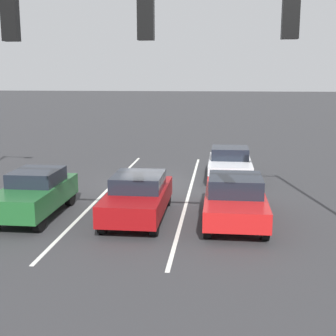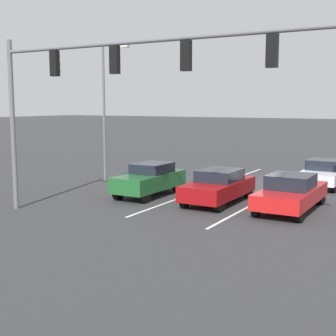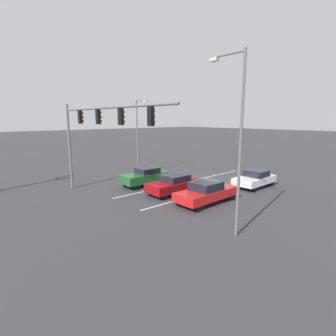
{
  "view_description": "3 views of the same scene",
  "coord_description": "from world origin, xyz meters",
  "views": [
    {
      "loc": [
        -2.9,
        19.91,
        4.66
      ],
      "look_at": [
        -1.32,
        5.95,
        1.86
      ],
      "focal_mm": 50.0,
      "sensor_mm": 36.0,
      "label": 1
    },
    {
      "loc": [
        -8.45,
        23.76,
        4.3
      ],
      "look_at": [
        0.94,
        7.58,
        1.74
      ],
      "focal_mm": 50.0,
      "sensor_mm": 36.0,
      "label": 2
    },
    {
      "loc": [
        -14.58,
        18.6,
        5.7
      ],
      "look_at": [
        0.21,
        5.42,
        1.96
      ],
      "focal_mm": 28.0,
      "sensor_mm": 36.0,
      "label": 3
    }
  ],
  "objects": [
    {
      "name": "car_red_leftlane_front",
      "position": [
        -3.41,
        5.12,
        0.76
      ],
      "size": [
        1.91,
        4.75,
        1.5
      ],
      "color": "red",
      "rests_on": "ground_plane"
    },
    {
      "name": "street_lamp_left_shoulder",
      "position": [
        -7.55,
        8.0,
        5.02
      ],
      "size": [
        1.99,
        0.24,
        8.77
      ],
      "color": "slate",
      "rests_on": "ground_plane"
    },
    {
      "name": "traffic_signal_gantry",
      "position": [
        2.08,
        10.45,
        5.23
      ],
      "size": [
        12.82,
        0.37,
        6.83
      ],
      "color": "slate",
      "rests_on": "ground_plane"
    },
    {
      "name": "car_darkgreen_rightlane_front",
      "position": [
        3.21,
        5.37,
        0.8
      ],
      "size": [
        1.7,
        4.15,
        1.54
      ],
      "color": "#1E5928",
      "rests_on": "ground_plane"
    },
    {
      "name": "lane_stripe_center_divider",
      "position": [
        1.7,
        1.73,
        0.01
      ],
      "size": [
        0.12,
        15.47,
        0.01
      ],
      "primitive_type": "cube",
      "color": "silver",
      "rests_on": "ground_plane"
    },
    {
      "name": "ground_plane",
      "position": [
        0.0,
        0.0,
        0.0
      ],
      "size": [
        240.0,
        240.0,
        0.0
      ],
      "primitive_type": "plane",
      "color": "#333335"
    },
    {
      "name": "car_white_leftlane_second",
      "position": [
        -3.35,
        -1.25,
        0.72
      ],
      "size": [
        1.9,
        4.0,
        1.41
      ],
      "color": "silver",
      "rests_on": "ground_plane"
    },
    {
      "name": "lane_stripe_left_divider",
      "position": [
        -1.7,
        1.73,
        0.01
      ],
      "size": [
        0.12,
        15.47,
        0.01
      ],
      "primitive_type": "cube",
      "color": "silver",
      "rests_on": "ground_plane"
    },
    {
      "name": "street_lamp_right_shoulder",
      "position": [
        7.52,
        2.98,
        4.38
      ],
      "size": [
        1.77,
        0.24,
        7.6
      ],
      "color": "slate",
      "rests_on": "ground_plane"
    },
    {
      "name": "car_maroon_midlane_front",
      "position": [
        -0.24,
        5.2,
        0.75
      ],
      "size": [
        1.82,
        4.41,
        1.47
      ],
      "color": "maroon",
      "rests_on": "ground_plane"
    }
  ]
}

